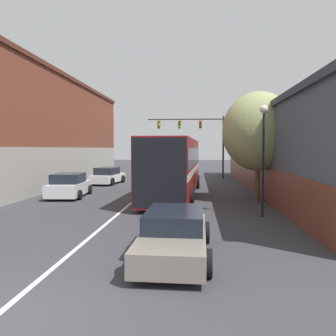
% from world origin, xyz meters
% --- Properties ---
extents(lane_center_line, '(0.14, 43.89, 0.01)m').
position_xyz_m(lane_center_line, '(0.00, 15.95, 0.00)').
color(lane_center_line, silver).
rests_on(lane_center_line, ground_plane).
extents(building_left_brick, '(6.50, 29.66, 8.72)m').
position_xyz_m(building_left_brick, '(-9.58, 19.57, 4.47)').
color(building_left_brick, brown).
rests_on(building_left_brick, ground_plane).
extents(building_right_storefront, '(8.46, 29.81, 5.43)m').
position_xyz_m(building_right_storefront, '(11.53, 18.50, 2.84)').
color(building_right_storefront, '#4C515B').
rests_on(building_right_storefront, ground_plane).
extents(bus, '(3.24, 12.61, 3.54)m').
position_xyz_m(bus, '(2.17, 15.52, 1.99)').
color(bus, maroon).
rests_on(bus, ground_plane).
extents(hatchback_foreground, '(2.06, 4.55, 1.24)m').
position_xyz_m(hatchback_foreground, '(2.94, 3.98, 0.61)').
color(hatchback_foreground, slate).
rests_on(hatchback_foreground, ground_plane).
extents(parked_car_left_near, '(2.28, 4.27, 1.40)m').
position_xyz_m(parked_car_left_near, '(-3.88, 21.89, 0.66)').
color(parked_car_left_near, silver).
rests_on(parked_car_left_near, ground_plane).
extents(parked_car_left_mid, '(2.37, 4.20, 1.46)m').
position_xyz_m(parked_car_left_mid, '(-4.24, 14.43, 0.69)').
color(parked_car_left_mid, silver).
rests_on(parked_car_left_mid, ground_plane).
extents(traffic_signal_gantry, '(7.65, 0.36, 6.19)m').
position_xyz_m(traffic_signal_gantry, '(3.63, 27.88, 4.60)').
color(traffic_signal_gantry, '#333338').
rests_on(traffic_signal_gantry, ground_plane).
extents(street_lamp, '(0.36, 0.36, 4.85)m').
position_xyz_m(street_lamp, '(6.44, 9.54, 3.08)').
color(street_lamp, black).
rests_on(street_lamp, ground_plane).
extents(street_tree_near, '(4.00, 3.60, 6.13)m').
position_xyz_m(street_tree_near, '(6.98, 13.69, 3.93)').
color(street_tree_near, brown).
rests_on(street_tree_near, ground_plane).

